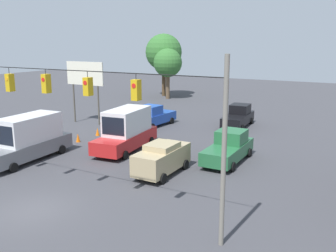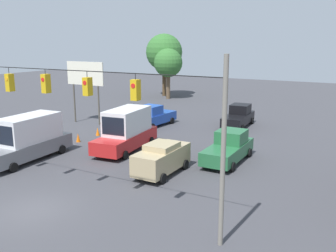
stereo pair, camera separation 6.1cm
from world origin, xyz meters
name	(u,v)px [view 2 (the right image)]	position (x,y,z in m)	size (l,w,h in m)	color
ground_plane	(32,210)	(0.00, 0.00, 0.00)	(140.00, 140.00, 0.00)	#3D3D42
overhead_signal_span	(48,107)	(-0.01, -1.52, 4.98)	(18.98, 0.38, 7.78)	slate
pickup_truck_black_oncoming_deep	(239,117)	(-2.93, -23.22, 0.98)	(2.32, 5.66, 2.12)	black
pickup_truck_green_oncoming_far	(229,148)	(-5.86, -12.22, 0.98)	(2.26, 5.54, 2.12)	#236038
sedan_tan_crossing_near	(162,158)	(-3.05, -7.74, 1.04)	(2.07, 4.55, 2.00)	tan
box_truck_grey_parked_shoulder	(28,138)	(6.69, -5.77, 1.54)	(2.72, 7.11, 3.14)	slate
box_truck_red_withflow_mid	(126,130)	(2.06, -11.18, 1.56)	(2.98, 6.75, 3.19)	red
pickup_truck_blue_withflow_far	(153,116)	(4.52, -19.29, 0.98)	(2.52, 5.31, 2.12)	#234CB2
traffic_cone_nearest	(18,157)	(6.95, -5.01, 0.36)	(0.36, 0.36, 0.72)	orange
traffic_cone_second	(51,146)	(6.95, -8.10, 0.36)	(0.36, 0.36, 0.72)	orange
traffic_cone_third	(78,138)	(6.92, -11.05, 0.36)	(0.36, 0.36, 0.72)	orange
traffic_cone_fourth	(98,132)	(6.89, -13.56, 0.36)	(0.36, 0.36, 0.72)	orange
traffic_cone_fifth	(117,125)	(6.98, -16.64, 0.36)	(0.36, 0.36, 0.72)	orange
roadside_billboard	(85,78)	(11.10, -17.05, 4.67)	(4.55, 0.16, 6.25)	#4C473D
tree_horizon_left	(164,52)	(13.98, -38.23, 6.59)	(5.49, 5.49, 9.37)	#4C3823
tree_horizon_right	(168,63)	(11.97, -35.86, 5.15)	(4.11, 4.11, 7.27)	brown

